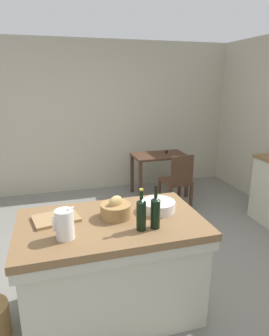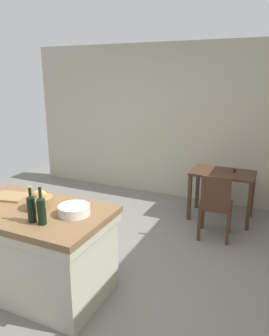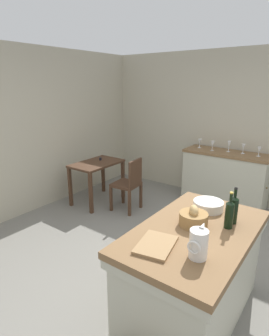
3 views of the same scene
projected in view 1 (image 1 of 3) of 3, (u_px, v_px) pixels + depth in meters
The scene contains 11 objects.
ground_plane at pixel (131, 268), 3.13m from camera, with size 6.76×6.76×0.00m, color slate.
wall_back at pixel (92, 118), 5.15m from camera, with size 5.32×0.12×2.60m, color #B2AA93.
island_table at pixel (112, 264), 2.43m from camera, with size 1.46×0.86×0.86m.
writing_desk at pixel (159, 161), 5.01m from camera, with size 0.90×0.57×0.78m.
wooden_chair at pixel (177, 180), 4.43m from camera, with size 0.43×0.43×0.89m.
pitcher at pixel (64, 224), 2.03m from camera, with size 0.17×0.13×0.25m.
wash_bowl at pixel (158, 206), 2.48m from camera, with size 0.29×0.29×0.09m, color silver.
bread_basket at pixel (116, 209), 2.36m from camera, with size 0.25×0.25×0.18m.
cutting_board at pixel (56, 218), 2.33m from camera, with size 0.34×0.25×0.02m, color #99754C.
wine_bottle_dark at pixel (155, 212), 2.17m from camera, with size 0.07×0.07×0.33m.
wine_bottle_amber at pixel (141, 213), 2.14m from camera, with size 0.07×0.07×0.32m.
Camera 1 is at (-0.71, -2.60, 1.92)m, focal length 31.29 mm.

